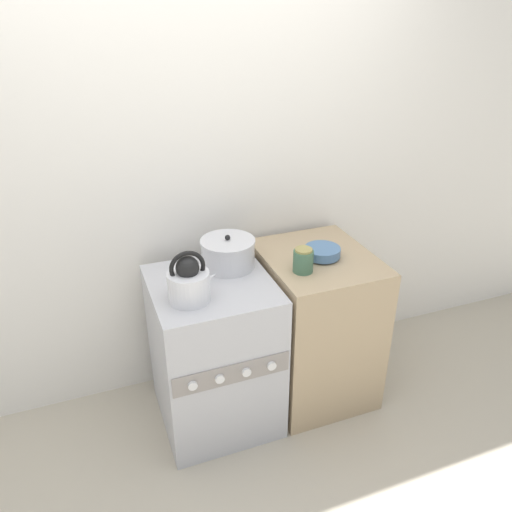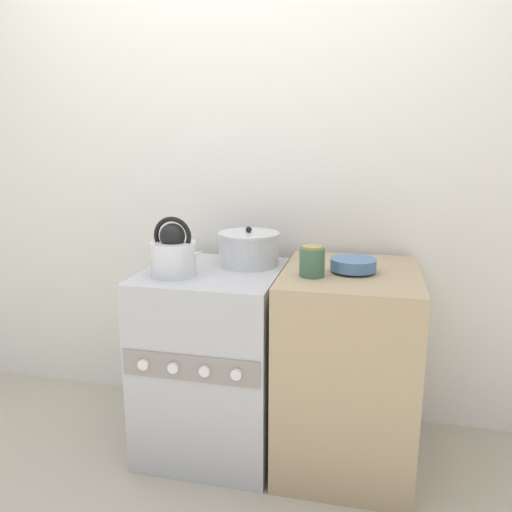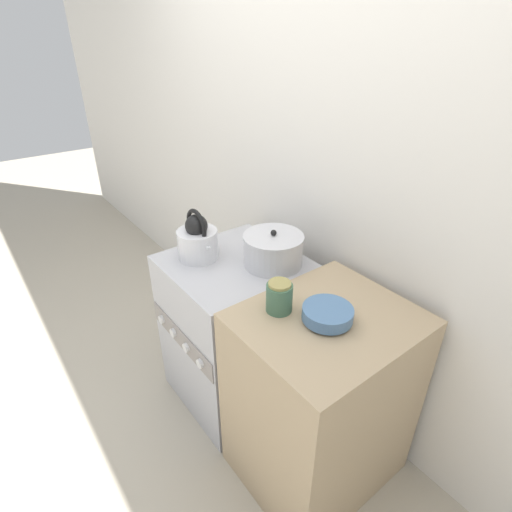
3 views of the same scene
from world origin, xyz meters
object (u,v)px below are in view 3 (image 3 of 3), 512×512
object	(u,v)px
stove	(235,330)
enamel_bowl	(327,314)
kettle	(198,240)
cooking_pot	(273,250)
storage_jar	(279,297)

from	to	relation	value
stove	enamel_bowl	size ratio (longest dim) A/B	4.50
kettle	enamel_bowl	xyz separation A→B (m)	(0.74, 0.11, -0.04)
kettle	cooking_pot	distance (m)	0.36
stove	cooking_pot	size ratio (longest dim) A/B	3.01
stove	storage_jar	size ratio (longest dim) A/B	6.78
kettle	enamel_bowl	distance (m)	0.75
stove	enamel_bowl	distance (m)	0.78
cooking_pot	enamel_bowl	size ratio (longest dim) A/B	1.49
kettle	storage_jar	size ratio (longest dim) A/B	2.01
kettle	enamel_bowl	size ratio (longest dim) A/B	1.33
enamel_bowl	cooking_pot	bearing A→B (deg)	164.48
enamel_bowl	storage_jar	world-z (taller)	storage_jar
stove	kettle	world-z (taller)	kettle
stove	kettle	bearing A→B (deg)	-140.17
kettle	enamel_bowl	world-z (taller)	kettle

